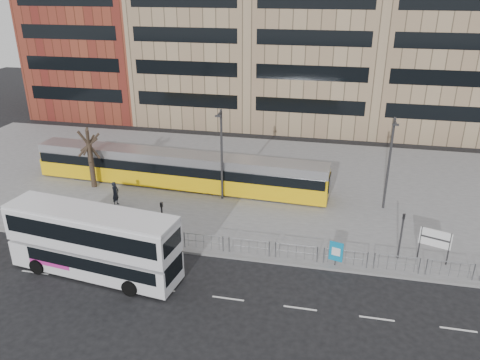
% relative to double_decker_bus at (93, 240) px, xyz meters
% --- Properties ---
extents(ground, '(120.00, 120.00, 0.00)m').
position_rel_double_decker_bus_xyz_m(ground, '(6.30, 3.25, -2.27)').
color(ground, black).
rests_on(ground, ground).
extents(plaza, '(64.00, 24.00, 0.15)m').
position_rel_double_decker_bus_xyz_m(plaza, '(6.30, 15.25, -2.19)').
color(plaza, slate).
rests_on(plaza, ground).
extents(kerb, '(64.00, 0.25, 0.17)m').
position_rel_double_decker_bus_xyz_m(kerb, '(6.30, 3.30, -2.19)').
color(kerb, gray).
rests_on(kerb, ground).
extents(building_row, '(70.40, 18.40, 31.20)m').
position_rel_double_decker_bus_xyz_m(building_row, '(7.85, 37.52, 10.64)').
color(building_row, brown).
rests_on(building_row, ground).
extents(pedestrian_barrier, '(32.07, 0.07, 1.10)m').
position_rel_double_decker_bus_xyz_m(pedestrian_barrier, '(8.30, 3.75, -1.29)').
color(pedestrian_barrier, gray).
rests_on(pedestrian_barrier, plaza).
extents(road_markings, '(62.00, 0.12, 0.01)m').
position_rel_double_decker_bus_xyz_m(road_markings, '(7.30, -0.75, -2.26)').
color(road_markings, white).
rests_on(road_markings, ground).
extents(double_decker_bus, '(10.71, 3.76, 4.19)m').
position_rel_double_decker_bus_xyz_m(double_decker_bus, '(0.00, 0.00, 0.00)').
color(double_decker_bus, white).
rests_on(double_decker_bus, ground).
extents(tram, '(25.24, 3.67, 2.96)m').
position_rel_double_decker_bus_xyz_m(tram, '(0.64, 13.15, -0.63)').
color(tram, yellow).
rests_on(tram, plaza).
extents(station_sign, '(1.80, 0.67, 2.16)m').
position_rel_double_decker_bus_xyz_m(station_sign, '(19.90, 5.41, -0.62)').
color(station_sign, '#2D2D30').
rests_on(station_sign, plaza).
extents(ad_panel, '(0.84, 0.29, 1.61)m').
position_rel_double_decker_bus_xyz_m(ad_panel, '(14.01, 3.65, -1.17)').
color(ad_panel, '#2D2D30').
rests_on(ad_panel, plaza).
extents(pedestrian, '(0.52, 0.74, 1.94)m').
position_rel_double_decker_bus_xyz_m(pedestrian, '(-2.87, 8.60, -1.15)').
color(pedestrian, black).
rests_on(pedestrian, plaza).
extents(traffic_light_west, '(0.18, 0.22, 3.10)m').
position_rel_double_decker_bus_xyz_m(traffic_light_west, '(2.87, 3.75, -0.14)').
color(traffic_light_west, '#2D2D30').
rests_on(traffic_light_west, plaza).
extents(traffic_light_east, '(0.22, 0.24, 3.10)m').
position_rel_double_decker_bus_xyz_m(traffic_light_east, '(17.86, 5.31, -0.14)').
color(traffic_light_east, '#2D2D30').
rests_on(traffic_light_east, plaza).
extents(lamp_post_west, '(0.45, 1.04, 7.32)m').
position_rel_double_decker_bus_xyz_m(lamp_post_west, '(4.91, 11.43, 1.91)').
color(lamp_post_west, '#2D2D30').
rests_on(lamp_post_west, plaza).
extents(lamp_post_east, '(0.45, 1.04, 7.17)m').
position_rel_double_decker_bus_xyz_m(lamp_post_east, '(17.42, 12.37, 1.83)').
color(lamp_post_east, '#2D2D30').
rests_on(lamp_post_east, plaza).
extents(bare_tree, '(4.79, 4.79, 7.51)m').
position_rel_double_decker_bus_xyz_m(bare_tree, '(-6.32, 11.49, 3.22)').
color(bare_tree, '#2D2119').
rests_on(bare_tree, plaza).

